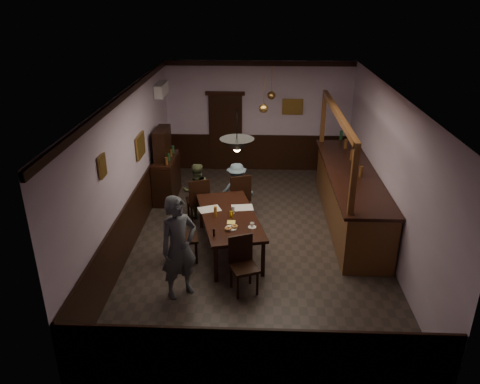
{
  "coord_description": "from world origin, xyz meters",
  "views": [
    {
      "loc": [
        -0.01,
        -8.42,
        4.76
      ],
      "look_at": [
        -0.34,
        -0.26,
        1.15
      ],
      "focal_mm": 35.0,
      "sensor_mm": 36.0,
      "label": 1
    }
  ],
  "objects_px": {
    "chair_side": "(182,234)",
    "chair_near": "(243,261)",
    "sideboard": "(166,171)",
    "dining_table": "(229,218)",
    "person_seated_right": "(237,189)",
    "person_seated_left": "(197,191)",
    "chair_far_left": "(199,199)",
    "pendant_brass_far": "(271,95)",
    "chair_far_right": "(239,195)",
    "pendant_brass_mid": "(263,109)",
    "pendant_iron": "(237,145)",
    "bar_counter": "(350,195)",
    "soda_can": "(231,214)",
    "coffee_cup": "(252,225)",
    "person_standing": "(179,247)"
  },
  "relations": [
    {
      "from": "chair_side",
      "to": "coffee_cup",
      "type": "height_order",
      "value": "chair_side"
    },
    {
      "from": "soda_can",
      "to": "chair_side",
      "type": "bearing_deg",
      "value": -159.73
    },
    {
      "from": "chair_near",
      "to": "pendant_iron",
      "type": "xyz_separation_m",
      "value": [
        -0.11,
        0.51,
        1.87
      ]
    },
    {
      "from": "dining_table",
      "to": "person_seated_left",
      "type": "distance_m",
      "value": 1.61
    },
    {
      "from": "soda_can",
      "to": "pendant_brass_far",
      "type": "xyz_separation_m",
      "value": [
        0.79,
        3.57,
        1.49
      ]
    },
    {
      "from": "bar_counter",
      "to": "pendant_iron",
      "type": "height_order",
      "value": "pendant_iron"
    },
    {
      "from": "person_seated_right",
      "to": "pendant_iron",
      "type": "height_order",
      "value": "pendant_iron"
    },
    {
      "from": "chair_far_left",
      "to": "chair_far_right",
      "type": "distance_m",
      "value": 0.9
    },
    {
      "from": "pendant_iron",
      "to": "pendant_brass_mid",
      "type": "bearing_deg",
      "value": 81.34
    },
    {
      "from": "soda_can",
      "to": "pendant_iron",
      "type": "xyz_separation_m",
      "value": [
        0.14,
        -0.7,
        1.59
      ]
    },
    {
      "from": "chair_near",
      "to": "pendant_iron",
      "type": "height_order",
      "value": "pendant_iron"
    },
    {
      "from": "dining_table",
      "to": "person_seated_right",
      "type": "xyz_separation_m",
      "value": [
        0.07,
        1.61,
        -0.08
      ]
    },
    {
      "from": "person_standing",
      "to": "pendant_iron",
      "type": "distance_m",
      "value": 1.9
    },
    {
      "from": "chair_far_right",
      "to": "person_seated_right",
      "type": "bearing_deg",
      "value": -92.2
    },
    {
      "from": "person_seated_left",
      "to": "chair_far_left",
      "type": "bearing_deg",
      "value": 93.38
    },
    {
      "from": "pendant_brass_mid",
      "to": "chair_near",
      "type": "bearing_deg",
      "value": -95.53
    },
    {
      "from": "chair_side",
      "to": "chair_near",
      "type": "bearing_deg",
      "value": -136.5
    },
    {
      "from": "chair_near",
      "to": "pendant_brass_far",
      "type": "relative_size",
      "value": 1.21
    },
    {
      "from": "chair_far_left",
      "to": "person_standing",
      "type": "bearing_deg",
      "value": 70.31
    },
    {
      "from": "person_seated_right",
      "to": "person_seated_left",
      "type": "bearing_deg",
      "value": 0.28
    },
    {
      "from": "chair_far_right",
      "to": "person_seated_right",
      "type": "xyz_separation_m",
      "value": [
        -0.07,
        0.28,
        0.02
      ]
    },
    {
      "from": "chair_near",
      "to": "pendant_brass_far",
      "type": "bearing_deg",
      "value": 62.05
    },
    {
      "from": "person_standing",
      "to": "sideboard",
      "type": "bearing_deg",
      "value": 65.68
    },
    {
      "from": "pendant_iron",
      "to": "dining_table",
      "type": "bearing_deg",
      "value": 103.76
    },
    {
      "from": "coffee_cup",
      "to": "chair_near",
      "type": "bearing_deg",
      "value": -113.67
    },
    {
      "from": "chair_far_right",
      "to": "person_seated_right",
      "type": "height_order",
      "value": "person_seated_right"
    },
    {
      "from": "dining_table",
      "to": "chair_far_left",
      "type": "bearing_deg",
      "value": 122.97
    },
    {
      "from": "chair_side",
      "to": "soda_can",
      "type": "distance_m",
      "value": 1.0
    },
    {
      "from": "dining_table",
      "to": "person_seated_left",
      "type": "xyz_separation_m",
      "value": [
        -0.81,
        1.4,
        -0.05
      ]
    },
    {
      "from": "chair_near",
      "to": "coffee_cup",
      "type": "relative_size",
      "value": 12.24
    },
    {
      "from": "sideboard",
      "to": "dining_table",
      "type": "bearing_deg",
      "value": -55.44
    },
    {
      "from": "chair_far_right",
      "to": "chair_near",
      "type": "relative_size",
      "value": 1.09
    },
    {
      "from": "dining_table",
      "to": "soda_can",
      "type": "bearing_deg",
      "value": -58.86
    },
    {
      "from": "dining_table",
      "to": "person_standing",
      "type": "xyz_separation_m",
      "value": [
        -0.72,
        -1.46,
        0.2
      ]
    },
    {
      "from": "chair_side",
      "to": "pendant_brass_mid",
      "type": "distance_m",
      "value": 3.44
    },
    {
      "from": "dining_table",
      "to": "bar_counter",
      "type": "bearing_deg",
      "value": 27.46
    },
    {
      "from": "pendant_brass_far",
      "to": "chair_far_right",
      "type": "bearing_deg",
      "value": -107.83
    },
    {
      "from": "chair_far_left",
      "to": "person_seated_right",
      "type": "distance_m",
      "value": 0.94
    },
    {
      "from": "chair_far_left",
      "to": "person_seated_left",
      "type": "relative_size",
      "value": 0.82
    },
    {
      "from": "chair_near",
      "to": "pendant_iron",
      "type": "bearing_deg",
      "value": 80.96
    },
    {
      "from": "pendant_brass_far",
      "to": "person_seated_left",
      "type": "bearing_deg",
      "value": -128.09
    },
    {
      "from": "chair_side",
      "to": "person_standing",
      "type": "distance_m",
      "value": 1.12
    },
    {
      "from": "sideboard",
      "to": "pendant_iron",
      "type": "bearing_deg",
      "value": -59.83
    },
    {
      "from": "pendant_brass_mid",
      "to": "coffee_cup",
      "type": "bearing_deg",
      "value": -94.13
    },
    {
      "from": "person_seated_left",
      "to": "pendant_brass_mid",
      "type": "bearing_deg",
      "value": -164.68
    },
    {
      "from": "chair_near",
      "to": "coffee_cup",
      "type": "bearing_deg",
      "value": 58.5
    },
    {
      "from": "chair_side",
      "to": "pendant_brass_far",
      "type": "xyz_separation_m",
      "value": [
        1.69,
        3.9,
        1.75
      ]
    },
    {
      "from": "person_seated_right",
      "to": "pendant_iron",
      "type": "bearing_deg",
      "value": 79.44
    },
    {
      "from": "dining_table",
      "to": "pendant_brass_far",
      "type": "xyz_separation_m",
      "value": [
        0.84,
        3.49,
        1.61
      ]
    },
    {
      "from": "chair_far_right",
      "to": "bar_counter",
      "type": "xyz_separation_m",
      "value": [
        2.39,
        -0.02,
        0.04
      ]
    }
  ]
}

